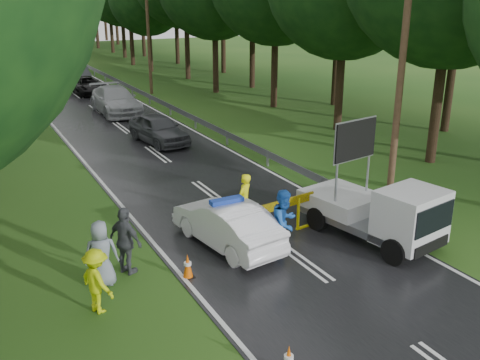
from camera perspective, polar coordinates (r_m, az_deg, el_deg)
ground at (r=15.54m, az=6.30°, el=-8.36°), size 160.00×160.00×0.00m
road at (r=42.68m, az=-16.98°, el=8.66°), size 7.00×140.00×0.02m
guardrail at (r=43.11m, az=-12.09°, el=9.89°), size 0.12×60.06×0.70m
utility_pole_near at (r=18.80m, az=16.92°, el=11.97°), size 1.40×0.24×10.00m
utility_pole_mid at (r=41.50m, az=-9.80°, el=15.97°), size 1.40×0.24×10.00m
utility_pole_far at (r=66.66m, az=-17.23°, el=16.50°), size 1.40×0.24×10.00m
police_sedan at (r=15.95m, az=-1.41°, el=-4.76°), size 2.03×4.31×1.50m
work_truck at (r=16.68m, az=14.68°, el=-3.28°), size 2.69×4.72×3.56m
barrier at (r=16.44m, az=4.10°, el=-3.21°), size 2.89×0.48×1.20m
officer at (r=17.31m, az=0.47°, el=-2.12°), size 0.76×0.70×1.74m
civilian at (r=15.39m, az=4.75°, el=-4.54°), size 1.17×1.06×1.97m
bystander_left at (r=13.16m, az=-15.03°, el=-10.37°), size 0.95×1.19×1.62m
bystander_mid at (r=14.63m, az=-12.09°, el=-6.39°), size 0.93×1.20×1.89m
bystander_right at (r=14.22m, az=-14.58°, el=-7.63°), size 0.98×0.75×1.78m
queue_car_first at (r=27.52m, az=-8.68°, el=5.43°), size 2.26×4.50×1.47m
queue_car_second at (r=35.21m, az=-13.13°, el=8.28°), size 2.35×5.72×1.66m
queue_car_third at (r=43.04m, az=-16.05°, el=9.69°), size 2.53×4.81×1.29m
queue_car_fourth at (r=50.24m, az=-16.73°, el=10.88°), size 1.44×3.92×1.28m
cone_near_left at (r=11.17m, az=5.21°, el=-18.60°), size 0.31×0.31×0.66m
cone_center at (r=16.42m, az=4.40°, el=-5.51°), size 0.31×0.31×0.65m
cone_far at (r=17.24m, az=1.27°, el=-4.13°), size 0.33×0.33×0.70m
cone_left_mid at (r=14.42m, az=-5.60°, el=-9.14°), size 0.32×0.32×0.69m
cone_right at (r=18.63m, az=7.95°, el=-2.44°), size 0.34×0.34×0.73m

